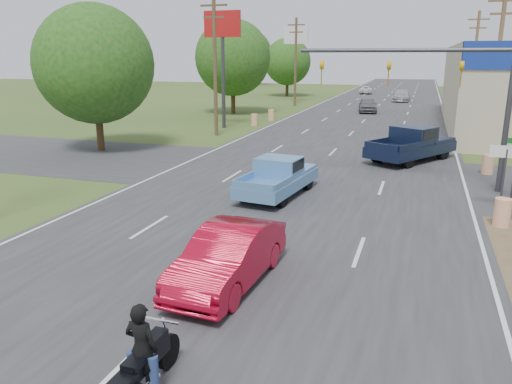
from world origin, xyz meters
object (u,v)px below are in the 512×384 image
(blue_pickup, at_px, (279,176))
(motorcycle, at_px, (141,373))
(rider, at_px, (142,353))
(red_convertible, at_px, (228,257))
(distant_car_white, at_px, (366,90))
(navy_pickup, at_px, (413,144))
(distant_car_silver, at_px, (401,95))
(distant_car_grey, at_px, (368,105))

(blue_pickup, bearing_deg, motorcycle, -77.02)
(motorcycle, distance_m, rider, 0.35)
(red_convertible, xyz_separation_m, distant_car_white, (-4.38, 70.02, -0.17))
(navy_pickup, distance_m, distant_car_silver, 39.84)
(blue_pickup, bearing_deg, distant_car_white, 100.26)
(blue_pickup, distance_m, navy_pickup, 10.72)
(motorcycle, xyz_separation_m, blue_pickup, (-1.35, 13.38, 0.34))
(red_convertible, distance_m, distant_car_grey, 42.91)
(red_convertible, relative_size, distant_car_silver, 0.88)
(motorcycle, bearing_deg, navy_pickup, 81.63)
(distant_car_grey, bearing_deg, red_convertible, -96.58)
(distant_car_silver, bearing_deg, distant_car_white, 117.15)
(distant_car_white, bearing_deg, distant_car_silver, 110.54)
(blue_pickup, bearing_deg, distant_car_silver, 94.07)
(motorcycle, distance_m, blue_pickup, 13.45)
(navy_pickup, distance_m, distant_car_white, 52.60)
(rider, bearing_deg, motorcycle, 90.00)
(rider, distance_m, distant_car_silver, 62.49)
(red_convertible, distance_m, navy_pickup, 18.56)
(motorcycle, xyz_separation_m, distant_car_grey, (-1.36, 47.55, 0.28))
(blue_pickup, relative_size, distant_car_silver, 0.99)
(distant_car_grey, height_order, distant_car_white, distant_car_grey)
(red_convertible, relative_size, rider, 2.75)
(red_convertible, bearing_deg, distant_car_white, 97.02)
(motorcycle, relative_size, navy_pickup, 0.35)
(motorcycle, relative_size, distant_car_silver, 0.41)
(rider, bearing_deg, distant_car_grey, -87.13)
(red_convertible, bearing_deg, distant_car_grey, 94.97)
(navy_pickup, relative_size, distant_car_grey, 1.37)
(distant_car_grey, xyz_separation_m, distant_car_white, (-3.23, 27.13, -0.18))
(blue_pickup, bearing_deg, distant_car_grey, 97.25)
(red_convertible, relative_size, motorcycle, 2.12)
(motorcycle, bearing_deg, rider, 90.00)
(red_convertible, height_order, distant_car_grey, distant_car_grey)
(distant_car_silver, relative_size, distant_car_white, 1.24)
(blue_pickup, bearing_deg, rider, -77.00)
(rider, relative_size, distant_car_white, 0.40)
(navy_pickup, relative_size, distant_car_silver, 1.19)
(navy_pickup, xyz_separation_m, distant_car_white, (-8.44, 51.91, -0.40))
(navy_pickup, bearing_deg, distant_car_grey, 132.87)
(blue_pickup, height_order, distant_car_grey, blue_pickup)
(red_convertible, relative_size, distant_car_white, 1.09)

